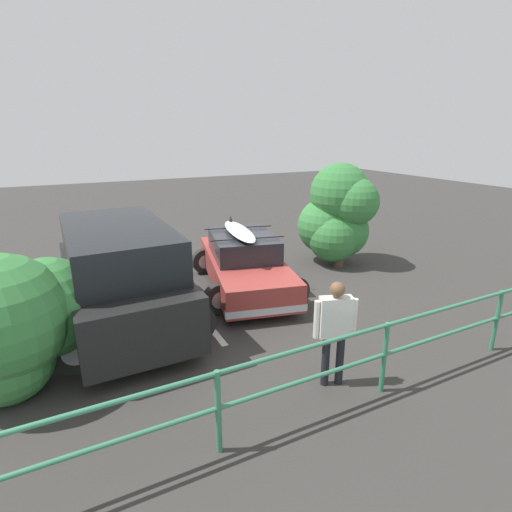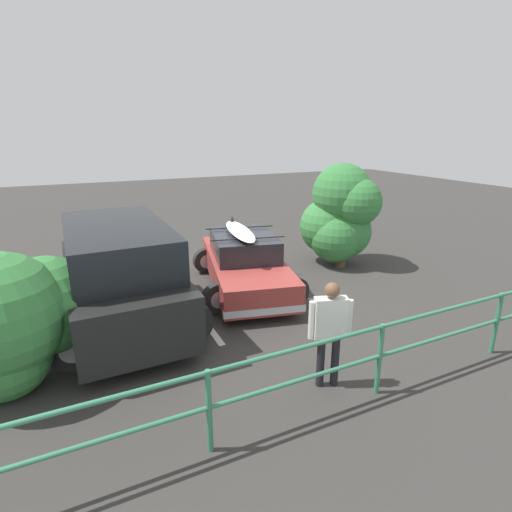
{
  "view_description": "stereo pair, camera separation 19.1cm",
  "coord_description": "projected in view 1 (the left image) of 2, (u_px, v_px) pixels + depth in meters",
  "views": [
    {
      "loc": [
        3.67,
        8.14,
        3.56
      ],
      "look_at": [
        0.07,
        0.77,
        0.95
      ],
      "focal_mm": 28.0,
      "sensor_mm": 36.0,
      "label": 1
    },
    {
      "loc": [
        3.49,
        8.22,
        3.56
      ],
      "look_at": [
        0.07,
        0.77,
        0.95
      ],
      "focal_mm": 28.0,
      "sensor_mm": 36.0,
      "label": 2
    }
  ],
  "objects": [
    {
      "name": "parking_stripe",
      "position": [
        187.0,
        298.0,
        8.82
      ],
      "size": [
        0.12,
        4.56,
        0.0
      ],
      "primitive_type": "cube",
      "rotation": [
        0.0,
        0.0,
        1.57
      ],
      "color": "silver",
      "rests_on": "ground"
    },
    {
      "name": "bush_near_right",
      "position": [
        10.0,
        320.0,
        5.5
      ],
      "size": [
        2.3,
        1.99,
        2.09
      ],
      "color": "brown",
      "rests_on": "ground"
    },
    {
      "name": "suv_car",
      "position": [
        121.0,
        275.0,
        7.38
      ],
      "size": [
        2.69,
        4.53,
        1.94
      ],
      "color": "black",
      "rests_on": "ground"
    },
    {
      "name": "bush_near_left",
      "position": [
        338.0,
        217.0,
        10.74
      ],
      "size": [
        1.83,
        2.04,
        2.73
      ],
      "color": "brown",
      "rests_on": "ground"
    },
    {
      "name": "railing_fence",
      "position": [
        385.0,
        345.0,
        5.48
      ],
      "size": [
        9.95,
        0.22,
        1.07
      ],
      "color": "#387F5B",
      "rests_on": "ground"
    },
    {
      "name": "sedan_car",
      "position": [
        244.0,
        263.0,
        9.27
      ],
      "size": [
        2.74,
        4.25,
        1.53
      ],
      "color": "#9E3833",
      "rests_on": "ground"
    },
    {
      "name": "ground_plane",
      "position": [
        244.0,
        285.0,
        9.59
      ],
      "size": [
        44.0,
        44.0,
        0.02
      ],
      "primitive_type": "cube",
      "color": "#383533",
      "rests_on": "ground"
    },
    {
      "name": "person_bystander",
      "position": [
        335.0,
        325.0,
        5.57
      ],
      "size": [
        0.59,
        0.32,
        1.6
      ],
      "color": "black",
      "rests_on": "ground"
    }
  ]
}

